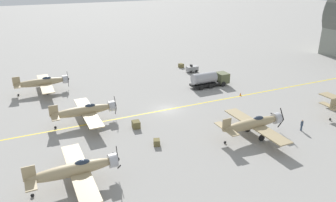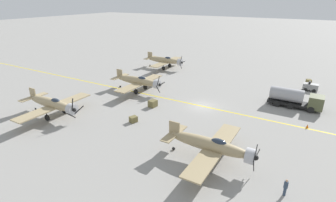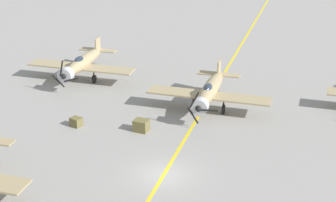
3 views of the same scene
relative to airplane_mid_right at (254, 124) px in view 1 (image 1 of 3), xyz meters
name	(u,v)px [view 1 (image 1 of 3)]	position (x,y,z in m)	size (l,w,h in m)	color
ground_plane	(167,110)	(-13.72, -6.85, -2.01)	(400.00, 400.00, 0.00)	gray
taxiway_stripe	(167,110)	(-13.72, -6.85, -2.01)	(0.30, 160.00, 0.01)	yellow
airplane_mid_right	(254,124)	(0.00, 0.00, 0.00)	(12.00, 9.98, 3.65)	tan
airplane_near_center	(85,111)	(-14.35, -20.03, 0.00)	(12.00, 9.98, 3.65)	tan
airplane_near_right	(76,169)	(0.94, -24.27, 0.00)	(12.00, 9.98, 3.78)	tan
airplane_near_left	(43,82)	(-31.25, -24.43, 0.00)	(12.00, 9.98, 3.65)	tan
fuel_tanker	(210,79)	(-20.84, 5.95, -0.50)	(2.68, 8.00, 2.98)	black
tow_tractor	(192,69)	(-31.00, 7.58, -1.22)	(1.57, 2.60, 1.79)	gray
ground_crew_walking	(302,125)	(1.47, 7.62, -1.09)	(0.37, 0.37, 1.68)	#334256
supply_crate_by_tanker	(157,142)	(-3.48, -13.05, -1.60)	(1.00, 0.83, 0.83)	brown
supply_crate_mid_lane	(136,124)	(-9.52, -13.76, -1.48)	(1.29, 1.07, 1.07)	brown
supply_crate_outboard	(181,66)	(-35.43, 7.03, -1.54)	(1.12, 0.94, 0.94)	brown
traffic_cone	(240,94)	(-13.94, 8.37, -1.74)	(0.36, 0.36, 0.55)	orange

